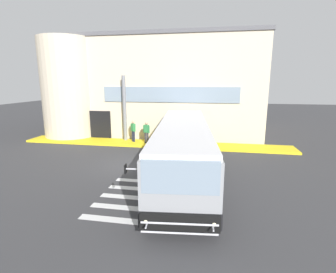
{
  "coord_description": "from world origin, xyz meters",
  "views": [
    {
      "loc": [
        4.42,
        -13.62,
        4.81
      ],
      "look_at": [
        1.76,
        1.22,
        1.5
      ],
      "focal_mm": 26.89,
      "sensor_mm": 36.0,
      "label": 1
    }
  ],
  "objects_px": {
    "entry_support_column": "(125,109)",
    "passenger_by_doorway": "(146,131)",
    "bus_main_foreground": "(183,148)",
    "safety_bollard_yellow": "(166,143)",
    "passenger_at_curb_edge": "(163,132)",
    "passenger_near_column": "(133,130)"
  },
  "relations": [
    {
      "from": "bus_main_foreground",
      "to": "passenger_by_doorway",
      "type": "distance_m",
      "value": 6.44
    },
    {
      "from": "entry_support_column",
      "to": "passenger_at_curb_edge",
      "type": "relative_size",
      "value": 3.05
    },
    {
      "from": "entry_support_column",
      "to": "passenger_by_doorway",
      "type": "height_order",
      "value": "entry_support_column"
    },
    {
      "from": "bus_main_foreground",
      "to": "safety_bollard_yellow",
      "type": "distance_m",
      "value": 4.82
    },
    {
      "from": "entry_support_column",
      "to": "safety_bollard_yellow",
      "type": "distance_m",
      "value": 4.69
    },
    {
      "from": "passenger_by_doorway",
      "to": "passenger_at_curb_edge",
      "type": "height_order",
      "value": "same"
    },
    {
      "from": "passenger_by_doorway",
      "to": "passenger_at_curb_edge",
      "type": "bearing_deg",
      "value": -12.39
    },
    {
      "from": "bus_main_foreground",
      "to": "passenger_near_column",
      "type": "xyz_separation_m",
      "value": [
        -4.63,
        5.8,
        -0.26
      ]
    },
    {
      "from": "passenger_by_doorway",
      "to": "safety_bollard_yellow",
      "type": "height_order",
      "value": "passenger_by_doorway"
    },
    {
      "from": "passenger_near_column",
      "to": "passenger_by_doorway",
      "type": "height_order",
      "value": "same"
    },
    {
      "from": "bus_main_foreground",
      "to": "passenger_by_doorway",
      "type": "height_order",
      "value": "bus_main_foreground"
    },
    {
      "from": "passenger_near_column",
      "to": "passenger_by_doorway",
      "type": "bearing_deg",
      "value": -17.81
    },
    {
      "from": "bus_main_foreground",
      "to": "safety_bollard_yellow",
      "type": "relative_size",
      "value": 13.98
    },
    {
      "from": "passenger_by_doorway",
      "to": "entry_support_column",
      "type": "bearing_deg",
      "value": 158.37
    },
    {
      "from": "passenger_by_doorway",
      "to": "bus_main_foreground",
      "type": "bearing_deg",
      "value": -57.45
    },
    {
      "from": "entry_support_column",
      "to": "passenger_at_curb_edge",
      "type": "bearing_deg",
      "value": -18.05
    },
    {
      "from": "bus_main_foreground",
      "to": "passenger_near_column",
      "type": "distance_m",
      "value": 7.43
    },
    {
      "from": "bus_main_foreground",
      "to": "passenger_at_curb_edge",
      "type": "distance_m",
      "value": 5.57
    },
    {
      "from": "bus_main_foreground",
      "to": "passenger_at_curb_edge",
      "type": "bearing_deg",
      "value": 112.68
    },
    {
      "from": "bus_main_foreground",
      "to": "safety_bollard_yellow",
      "type": "height_order",
      "value": "bus_main_foreground"
    },
    {
      "from": "safety_bollard_yellow",
      "to": "passenger_at_curb_edge",
      "type": "bearing_deg",
      "value": 119.19
    },
    {
      "from": "entry_support_column",
      "to": "safety_bollard_yellow",
      "type": "xyz_separation_m",
      "value": [
        3.69,
        -1.8,
        -2.26
      ]
    }
  ]
}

